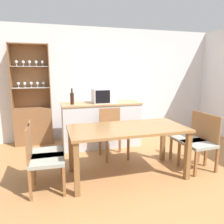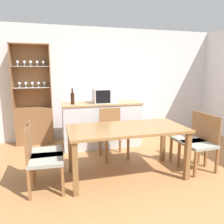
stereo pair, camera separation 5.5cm
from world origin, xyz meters
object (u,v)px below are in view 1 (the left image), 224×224
(dining_chair_side_left_far, at_px, (44,152))
(wine_bottle, at_px, (72,98))
(dining_chair_head_far, at_px, (113,133))
(dining_chair_side_right_near, at_px, (201,142))
(dining_chair_side_right_far, at_px, (191,138))
(dining_chair_side_left_near, at_px, (43,159))
(microwave, at_px, (104,96))
(display_cabinet, at_px, (33,117))
(dining_table, at_px, (127,134))

(dining_chair_side_left_far, xyz_separation_m, wine_bottle, (0.54, 1.24, 0.60))
(dining_chair_head_far, xyz_separation_m, dining_chair_side_right_near, (1.21, -0.89, 0.00))
(dining_chair_head_far, xyz_separation_m, dining_chair_side_right_far, (1.21, -0.64, 0.00))
(dining_chair_side_left_near, relative_size, dining_chair_side_right_near, 1.00)
(microwave, bearing_deg, dining_chair_side_right_far, -46.41)
(display_cabinet, distance_m, dining_chair_side_right_near, 3.38)
(wine_bottle, bearing_deg, dining_chair_side_left_far, -113.65)
(dining_chair_side_right_near, bearing_deg, dining_chair_side_left_far, 80.48)
(dining_chair_side_left_near, xyz_separation_m, dining_chair_side_right_near, (2.41, 0.00, 0.00))
(dining_table, distance_m, microwave, 1.47)
(dining_table, bearing_deg, dining_chair_side_right_far, 6.17)
(dining_chair_side_right_near, bearing_deg, display_cabinet, 48.11)
(dining_chair_head_far, height_order, dining_chair_side_left_near, same)
(dining_table, height_order, wine_bottle, wine_bottle)
(dining_chair_side_left_near, bearing_deg, microwave, 144.29)
(dining_chair_head_far, xyz_separation_m, microwave, (-0.01, 0.64, 0.62))
(dining_table, distance_m, dining_chair_side_left_far, 1.23)
(display_cabinet, relative_size, dining_chair_side_right_near, 2.38)
(display_cabinet, distance_m, dining_chair_side_left_near, 2.12)
(dining_table, xyz_separation_m, microwave, (-0.01, 1.41, 0.41))
(display_cabinet, xyz_separation_m, dining_table, (1.44, -1.97, 0.06))
(dining_table, xyz_separation_m, dining_chair_side_left_far, (-1.21, 0.13, -0.21))
(dining_table, bearing_deg, wine_bottle, 115.74)
(display_cabinet, bearing_deg, dining_chair_side_right_far, -34.79)
(display_cabinet, relative_size, dining_chair_head_far, 2.38)
(dining_chair_side_right_far, height_order, wine_bottle, wine_bottle)
(wine_bottle, bearing_deg, dining_chair_side_right_near, -38.71)
(dining_chair_side_left_far, bearing_deg, dining_chair_side_right_near, 83.52)
(dining_chair_head_far, height_order, dining_chair_side_right_near, same)
(wine_bottle, bearing_deg, microwave, 3.13)
(dining_table, relative_size, dining_chair_head_far, 1.95)
(dining_table, xyz_separation_m, dining_chair_head_far, (-0.00, 0.77, -0.21))
(display_cabinet, bearing_deg, dining_chair_side_right_near, -38.34)
(display_cabinet, bearing_deg, wine_bottle, -37.45)
(dining_chair_head_far, bearing_deg, wine_bottle, -46.34)
(dining_chair_side_right_far, bearing_deg, wine_bottle, 53.39)
(dining_table, bearing_deg, dining_chair_side_right_near, -5.91)
(dining_chair_side_right_near, xyz_separation_m, wine_bottle, (-1.87, 1.50, 0.60))
(dining_chair_side_left_far, height_order, dining_chair_side_right_near, same)
(dining_chair_side_left_far, height_order, dining_chair_side_right_far, same)
(display_cabinet, bearing_deg, dining_chair_side_left_near, -83.50)
(dining_chair_side_left_far, height_order, dining_chair_head_far, same)
(dining_table, height_order, dining_chair_side_right_near, dining_chair_side_right_near)
(dining_chair_head_far, bearing_deg, dining_table, 86.49)
(dining_chair_head_far, bearing_deg, dining_chair_side_right_far, 148.51)
(dining_chair_side_left_far, xyz_separation_m, dining_chair_side_right_near, (2.41, -0.25, 0.00))
(dining_chair_side_right_far, distance_m, microwave, 1.87)
(display_cabinet, height_order, dining_chair_head_far, display_cabinet)
(dining_table, bearing_deg, dining_chair_side_left_far, 173.97)
(dining_chair_side_left_near, bearing_deg, dining_chair_side_right_far, 98.32)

